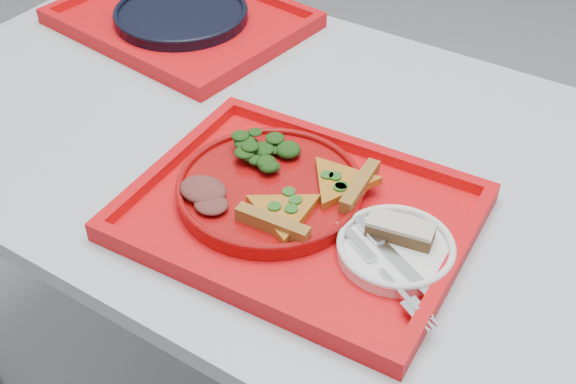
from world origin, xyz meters
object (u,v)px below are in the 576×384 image
at_px(dinner_plate, 270,190).
at_px(dessert_bar, 400,230).
at_px(navy_plate, 181,16).
at_px(tray_main, 299,217).
at_px(tray_far, 182,22).

height_order(dinner_plate, dessert_bar, dessert_bar).
bearing_deg(dessert_bar, dinner_plate, 172.64).
xyz_separation_m(dinner_plate, navy_plate, (-0.44, 0.34, -0.00)).
height_order(tray_main, dinner_plate, dinner_plate).
height_order(tray_main, dessert_bar, dessert_bar).
height_order(dinner_plate, navy_plate, dinner_plate).
bearing_deg(navy_plate, tray_main, -35.58).
bearing_deg(dessert_bar, tray_main, 177.76).
relative_size(tray_main, dessert_bar, 4.98).
bearing_deg(dessert_bar, tray_far, 142.08).
distance_m(dinner_plate, navy_plate, 0.56).
distance_m(dinner_plate, dessert_bar, 0.20).
relative_size(tray_far, dessert_bar, 4.98).
height_order(navy_plate, dessert_bar, dessert_bar).
bearing_deg(navy_plate, tray_far, 0.00).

